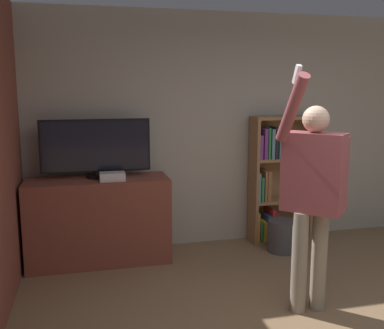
{
  "coord_description": "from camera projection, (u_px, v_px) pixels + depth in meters",
  "views": [
    {
      "loc": [
        -1.77,
        -2.36,
        1.86
      ],
      "look_at": [
        -0.8,
        1.54,
        1.16
      ],
      "focal_mm": 42.0,
      "sensor_mm": 36.0,
      "label": 1
    }
  ],
  "objects": [
    {
      "name": "wall_back",
      "position": [
        234.0,
        130.0,
        5.34
      ],
      "size": [
        6.81,
        0.06,
        2.7
      ],
      "color": "#B2AD9E",
      "rests_on": "ground_plane"
    },
    {
      "name": "tv_ledge",
      "position": [
        99.0,
        221.0,
        4.77
      ],
      "size": [
        1.48,
        0.53,
        0.91
      ],
      "color": "brown",
      "rests_on": "ground_plane"
    },
    {
      "name": "television",
      "position": [
        96.0,
        147.0,
        4.71
      ],
      "size": [
        1.14,
        0.22,
        0.62
      ],
      "color": "black",
      "rests_on": "tv_ledge"
    },
    {
      "name": "game_console",
      "position": [
        112.0,
        176.0,
        4.6
      ],
      "size": [
        0.26,
        0.16,
        0.09
      ],
      "color": "white",
      "rests_on": "tv_ledge"
    },
    {
      "name": "bookshelf",
      "position": [
        275.0,
        182.0,
        5.38
      ],
      "size": [
        0.74,
        0.28,
        1.52
      ],
      "color": "#997047",
      "rests_on": "ground_plane"
    },
    {
      "name": "person",
      "position": [
        313.0,
        189.0,
        3.61
      ],
      "size": [
        0.62,
        0.57,
        2.02
      ],
      "rotation": [
        0.0,
        0.0,
        -0.81
      ],
      "color": "gray",
      "rests_on": "ground_plane"
    },
    {
      "name": "waste_bin",
      "position": [
        282.0,
        236.0,
        5.11
      ],
      "size": [
        0.33,
        0.33,
        0.36
      ],
      "color": "#4C4C51",
      "rests_on": "ground_plane"
    }
  ]
}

